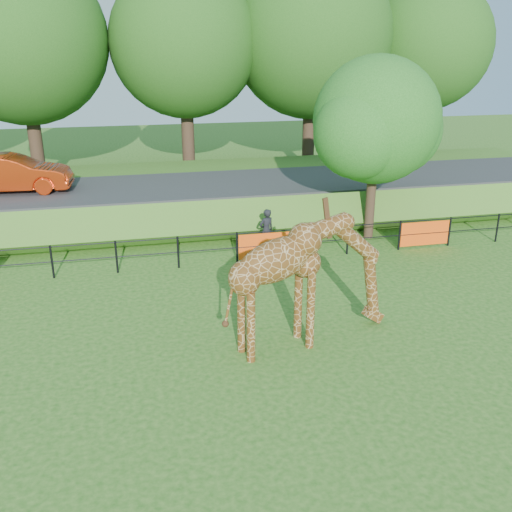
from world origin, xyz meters
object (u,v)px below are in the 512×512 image
object	(u,v)px
giraffe	(310,281)
car_red	(12,174)
visitor	(266,231)
tree_east	(378,125)

from	to	relation	value
giraffe	car_red	xyz separation A→B (m)	(-8.66, 12.02, 0.55)
visitor	giraffe	bearing A→B (deg)	65.22
car_red	tree_east	world-z (taller)	tree_east
giraffe	visitor	size ratio (longest dim) A/B	2.87
giraffe	tree_east	size ratio (longest dim) A/B	0.68
car_red	tree_east	xyz separation A→B (m)	(13.56, -4.63, 2.11)
visitor	tree_east	size ratio (longest dim) A/B	0.23
giraffe	visitor	world-z (taller)	giraffe
giraffe	car_red	distance (m)	14.83
giraffe	car_red	size ratio (longest dim) A/B	0.99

